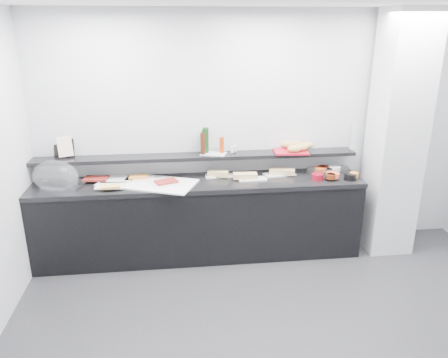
{
  "coord_description": "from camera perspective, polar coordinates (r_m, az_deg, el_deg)",
  "views": [
    {
      "loc": [
        -0.96,
        -2.81,
        2.5
      ],
      "look_at": [
        -0.45,
        1.45,
        1.0
      ],
      "focal_mm": 35.0,
      "sensor_mm": 36.0,
      "label": 1
    }
  ],
  "objects": [
    {
      "name": "bread_roll_s",
      "position": [
        4.95,
        9.27,
        3.9
      ],
      "size": [
        0.14,
        0.1,
        0.08
      ],
      "primitive_type": "ellipsoid",
      "rotation": [
        0.0,
        0.0,
        0.07
      ],
      "color": "#BB9147",
      "rests_on": "bread_tray"
    },
    {
      "name": "bread_tray",
      "position": [
        5.03,
        8.72,
        3.57
      ],
      "size": [
        0.4,
        0.3,
        0.02
      ],
      "primitive_type": "cube",
      "rotation": [
        0.0,
        0.0,
        -0.08
      ],
      "color": "#AF1223",
      "rests_on": "wall_shelf"
    },
    {
      "name": "tongs_left",
      "position": [
        4.84,
        -1.22,
        0.18
      ],
      "size": [
        0.14,
        0.09,
        0.01
      ],
      "primitive_type": "cylinder",
      "rotation": [
        0.0,
        1.57,
        0.52
      ],
      "color": "silver",
      "rests_on": "sandwich_plate_left"
    },
    {
      "name": "tongs_mid",
      "position": [
        4.79,
        3.02,
        -0.04
      ],
      "size": [
        0.13,
        0.1,
        0.01
      ],
      "primitive_type": "cylinder",
      "rotation": [
        0.0,
        1.57,
        0.64
      ],
      "color": "#B3B6BA",
      "rests_on": "sandwich_plate_mid"
    },
    {
      "name": "buffet_cabinet",
      "position": [
        4.98,
        -3.22,
        -5.42
      ],
      "size": [
        3.6,
        0.6,
        0.85
      ],
      "primitive_type": "cube",
      "color": "black",
      "rests_on": "ground"
    },
    {
      "name": "bread_roll_mide",
      "position": [
        5.13,
        10.86,
        4.36
      ],
      "size": [
        0.16,
        0.12,
        0.08
      ],
      "primitive_type": "ellipsoid",
      "rotation": [
        0.0,
        0.0,
        0.21
      ],
      "color": "tan",
      "rests_on": "bread_tray"
    },
    {
      "name": "column",
      "position": [
        5.22,
        21.57,
        5.19
      ],
      "size": [
        0.5,
        0.5,
        2.7
      ],
      "primitive_type": "cube",
      "color": "silver",
      "rests_on": "ground"
    },
    {
      "name": "fill_black_fruit",
      "position": [
        5.05,
        16.63,
        0.53
      ],
      "size": [
        0.11,
        0.11,
        0.05
      ],
      "primitive_type": "cylinder",
      "rotation": [
        0.0,
        0.0,
        -0.18
      ],
      "color": "#CA671B",
      "rests_on": "bowl_black_fruit"
    },
    {
      "name": "condiment_tray",
      "position": [
        4.9,
        -1.37,
        3.32
      ],
      "size": [
        0.32,
        0.25,
        0.01
      ],
      "primitive_type": "cube",
      "rotation": [
        0.0,
        0.0,
        -0.33
      ],
      "color": "white",
      "rests_on": "wall_shelf"
    },
    {
      "name": "bowl_black_fruit",
      "position": [
        5.02,
        16.14,
        0.3
      ],
      "size": [
        0.16,
        0.16,
        0.07
      ],
      "primitive_type": "cylinder",
      "rotation": [
        0.0,
        0.0,
        -0.28
      ],
      "color": "black",
      "rests_on": "counter_top"
    },
    {
      "name": "bottle_green_b",
      "position": [
        4.91,
        -2.41,
        5.12
      ],
      "size": [
        0.07,
        0.07,
        0.28
      ],
      "primitive_type": "cylinder",
      "rotation": [
        0.0,
        0.0,
        0.08
      ],
      "color": "#0E360F",
      "rests_on": "condiment_tray"
    },
    {
      "name": "bread_roll_midw",
      "position": [
        5.09,
        9.43,
        4.32
      ],
      "size": [
        0.16,
        0.11,
        0.08
      ],
      "primitive_type": "ellipsoid",
      "rotation": [
        0.0,
        0.0,
        -0.09
      ],
      "color": "#B07043",
      "rests_on": "bread_tray"
    },
    {
      "name": "food_cheese",
      "position": [
        4.66,
        -14.59,
        -0.95
      ],
      "size": [
        0.2,
        0.14,
        0.02
      ],
      "primitive_type": "cube",
      "rotation": [
        0.0,
        0.0,
        0.09
      ],
      "color": "#EAB75B",
      "rests_on": "platter_cheese"
    },
    {
      "name": "fill_red_jam",
      "position": [
        4.93,
        13.76,
        0.34
      ],
      "size": [
        0.12,
        0.12,
        0.05
      ],
      "primitive_type": "cylinder",
      "rotation": [
        0.0,
        0.0,
        -0.15
      ],
      "color": "#5C230D",
      "rests_on": "bowl_red_jam"
    },
    {
      "name": "fill_glass_fruit",
      "position": [
        5.14,
        12.45,
        1.2
      ],
      "size": [
        0.16,
        0.16,
        0.05
      ],
      "primitive_type": "cylinder",
      "rotation": [
        0.0,
        0.0,
        -0.17
      ],
      "color": "#D74D1D",
      "rests_on": "bowl_glass_fruit"
    },
    {
      "name": "shaker_pepper",
      "position": [
        4.96,
        1.48,
        4.01
      ],
      "size": [
        0.03,
        0.03,
        0.07
      ],
      "primitive_type": "cylinder",
      "rotation": [
        0.0,
        0.0,
        -0.06
      ],
      "color": "white",
      "rests_on": "condiment_tray"
    },
    {
      "name": "platter_meat_a",
      "position": [
        4.9,
        -13.77,
        -0.1
      ],
      "size": [
        0.35,
        0.24,
        0.01
      ],
      "primitive_type": "cube",
      "rotation": [
        0.0,
        0.0,
        -0.03
      ],
      "color": "white",
      "rests_on": "linen_runner"
    },
    {
      "name": "sandwich_food_right",
      "position": [
        5.01,
        7.59,
        1.0
      ],
      "size": [
        0.3,
        0.18,
        0.06
      ],
      "primitive_type": "cube",
      "rotation": [
        0.0,
        0.0,
        -0.28
      ],
      "color": "#D8B271",
      "rests_on": "sandwich_plate_right"
    },
    {
      "name": "sandwich_food_mid",
      "position": [
        4.82,
        2.78,
        0.41
      ],
      "size": [
        0.27,
        0.12,
        0.06
      ],
      "primitive_type": "cube",
      "rotation": [
        0.0,
        0.0,
        -0.06
      ],
      "color": "tan",
      "rests_on": "sandwich_plate_mid"
    },
    {
      "name": "fill_glass_cream",
      "position": [
        5.22,
        14.18,
        1.34
      ],
      "size": [
        0.19,
        0.19,
        0.05
      ],
      "primitive_type": "cylinder",
      "rotation": [
        0.0,
        0.0,
        0.3
      ],
      "color": "white",
      "rests_on": "bowl_glass_cream"
    },
    {
      "name": "food_salmon",
      "position": [
        4.89,
        -11.07,
        0.29
      ],
      "size": [
        0.21,
        0.14,
        0.02
      ],
      "primitive_type": "cube",
      "rotation": [
        0.0,
        0.0,
        -0.02
      ],
      "color": "orange",
      "rests_on": "platter_salmon"
    },
    {
      "name": "sandwich_plate_right",
      "position": [
        5.02,
        7.25,
        0.6
      ],
      "size": [
        0.38,
        0.21,
        0.01
      ],
      "primitive_type": "cube",
      "rotation": [
        0.0,
        0.0,
        0.18
      ],
      "color": "silver",
      "rests_on": "counter_top"
    },
    {
      "name": "bottle_green_a",
      "position": [
        4.89,
        -2.56,
        4.94
      ],
      "size": [
        0.07,
        0.07,
        0.26
      ],
      "primitive_type": "cylinder",
      "rotation": [
        0.0,
        0.0,
        0.26
      ],
      "color": "black",
      "rests_on": "condiment_tray"
    },
    {
      "name": "bowl_black_jam",
      "position": [
        5.21,
        13.68,
        1.23
      ],
      "size": [
        0.17,
        0.17,
        0.07
      ],
      "primitive_type": "cylinder",
      "rotation": [
        0.0,
        0.0,
        -0.37
      ],
      "color": "black",
      "rests_on": "counter_top"
    },
    {
      "name": "framed_print",
      "position": [
        5.11,
        -20.19,
        4.25
      ],
      "size": [
        0.22,
        0.09,
        0.26
      ],
      "primitive_type": "cube",
      "rotation": [
        -0.21,
        0.0,
        -0.07
      ],
      "color": "black",
      "rests_on": "wall_shelf"
    },
    {
      "name": "bottle_hot",
      "position": [
        4.89,
        -0.3,
        4.48
      ],
      "size": [
        0.06,
        0.06,
        0.18
      ],
      "primitive_type": "cylinder",
      "rotation": [
        0.0,
        0.0,
        0.19
      ],
      "color": "#A5350B",
      "rests_on": "condiment_tray"
    },
    {
      "name": "bread_roll_ne",
      "position": [
        5.14,
        9.51,
        4.46
      ],
      "size": [
        0.17,
        0.14,
        0.08
      ],
      "primitive_type": "ellipsoid",
      "rotation": [
        0.0,
        0.0,
        0.29
      ],
      "color": "#BB8547",
      "rests_on": "bread_tray"
    },
    {
      "name": "counter_top",
      "position": [
        4.8,
        -3.31,
        -0.54
      ],
      "size": [
        3.62,
        0.62,
        0.05
      ],
      "primitive_type": "cube",
      "color": "black",
      "rests_on": "buffet_cabinet"
    },
    {
      "name": "bread_roll_n",
      "position": [
        5.09,
        8.73,
        4.37
      ],
      "size": [
        0.16,
        0.13,
        0.08
      ],
      "primitive_type": "ellipsoid",
      "rotation": [
        0.0,
        0.0,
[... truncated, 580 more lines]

